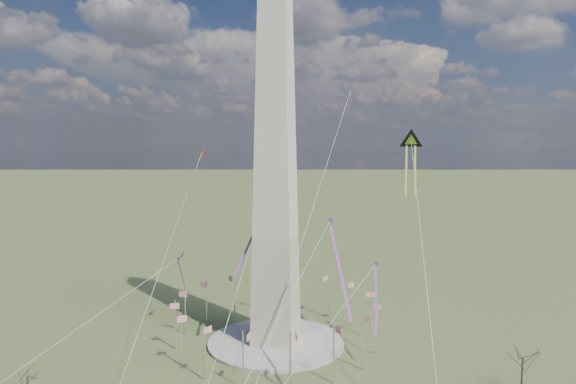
# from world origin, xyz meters

# --- Properties ---
(ground) EXTENTS (2000.00, 2000.00, 0.00)m
(ground) POSITION_xyz_m (0.00, 0.00, 0.00)
(ground) COLOR #4F572B
(ground) RESTS_ON ground
(plaza) EXTENTS (36.00, 36.00, 0.80)m
(plaza) POSITION_xyz_m (0.00, 0.00, 0.40)
(plaza) COLOR #B3AFA4
(plaza) RESTS_ON ground
(washington_monument) EXTENTS (15.56, 15.56, 100.00)m
(washington_monument) POSITION_xyz_m (0.00, 0.00, 47.95)
(washington_monument) COLOR beige
(washington_monument) RESTS_ON plaza
(flagpole_ring) EXTENTS (54.40, 54.40, 13.00)m
(flagpole_ring) POSITION_xyz_m (-0.00, -0.00, 7.27)
(flagpole_ring) COLOR silver
(flagpole_ring) RESTS_ON ground
(tree_near) EXTENTS (6.61, 6.61, 11.56)m
(tree_near) POSITION_xyz_m (57.95, -12.38, 8.24)
(tree_near) COLOR #3F2B26
(tree_near) RESTS_ON ground
(tree_far) EXTENTS (5.53, 5.53, 9.67)m
(tree_far) POSITION_xyz_m (-39.34, -43.87, 6.89)
(tree_far) COLOR #3F2B26
(tree_far) RESTS_ON ground
(kite_delta_black) EXTENTS (7.09, 19.13, 15.96)m
(kite_delta_black) POSITION_xyz_m (33.44, 11.41, 52.61)
(kite_delta_black) COLOR black
(kite_delta_black) RESTS_ON ground
(kite_diamond_purple) EXTENTS (2.48, 3.58, 10.89)m
(kite_diamond_purple) POSITION_xyz_m (-28.53, 2.96, 20.17)
(kite_diamond_purple) COLOR #3B176B
(kite_diamond_purple) RESTS_ON ground
(kite_streamer_left) EXTENTS (9.33, 22.91, 16.37)m
(kite_streamer_left) POSITION_xyz_m (19.05, -20.14, 29.99)
(kite_streamer_left) COLOR #FD2850
(kite_streamer_left) RESTS_ON ground
(kite_streamer_mid) EXTENTS (1.90, 19.56, 13.43)m
(kite_streamer_mid) POSITION_xyz_m (-7.31, 1.82, 27.68)
(kite_streamer_mid) COLOR #FD2850
(kite_streamer_mid) RESTS_ON ground
(kite_streamer_right) EXTENTS (3.17, 19.98, 13.72)m
(kite_streamer_right) POSITION_xyz_m (25.67, 3.67, 15.76)
(kite_streamer_right) COLOR #FD2850
(kite_streamer_right) RESTS_ON ground
(kite_small_red) EXTENTS (1.74, 2.49, 5.18)m
(kite_small_red) POSITION_xyz_m (-36.93, 37.66, 49.57)
(kite_small_red) COLOR #EC431B
(kite_small_red) RESTS_ON ground
(kite_small_white) EXTENTS (1.16, 1.78, 3.89)m
(kite_small_white) POSITION_xyz_m (13.02, 45.12, 69.60)
(kite_small_white) COLOR silver
(kite_small_white) RESTS_ON ground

